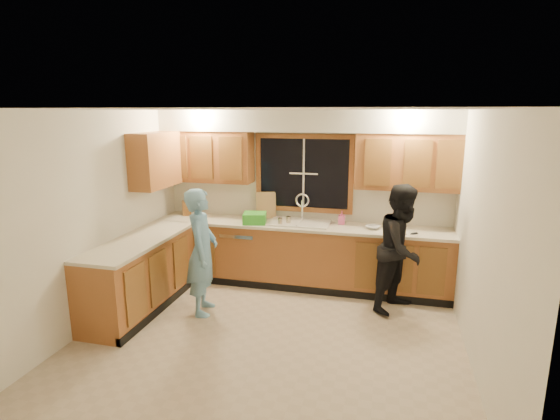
# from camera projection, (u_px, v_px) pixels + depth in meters

# --- Properties ---
(floor) EXTENTS (4.20, 4.20, 0.00)m
(floor) POSITION_uv_depth(u_px,v_px,m) (270.00, 338.00, 4.90)
(floor) COLOR tan
(floor) RESTS_ON ground
(ceiling) EXTENTS (4.20, 4.20, 0.00)m
(ceiling) POSITION_uv_depth(u_px,v_px,m) (268.00, 109.00, 4.35)
(ceiling) COLOR white
(wall_back) EXTENTS (4.20, 0.00, 4.20)m
(wall_back) POSITION_uv_depth(u_px,v_px,m) (304.00, 197.00, 6.42)
(wall_back) COLOR silver
(wall_back) RESTS_ON ground
(wall_left) EXTENTS (0.00, 3.80, 3.80)m
(wall_left) POSITION_uv_depth(u_px,v_px,m) (97.00, 219.00, 5.12)
(wall_left) COLOR silver
(wall_left) RESTS_ON ground
(wall_right) EXTENTS (0.00, 3.80, 3.80)m
(wall_right) POSITION_uv_depth(u_px,v_px,m) (483.00, 245.00, 4.12)
(wall_right) COLOR silver
(wall_right) RESTS_ON ground
(base_cabinets_back) EXTENTS (4.20, 0.60, 0.88)m
(base_cabinets_back) POSITION_uv_depth(u_px,v_px,m) (299.00, 256.00, 6.31)
(base_cabinets_back) COLOR #9F5D2E
(base_cabinets_back) RESTS_ON ground
(base_cabinets_left) EXTENTS (0.60, 1.90, 0.88)m
(base_cabinets_left) POSITION_uv_depth(u_px,v_px,m) (141.00, 275.00, 5.56)
(base_cabinets_left) COLOR #9F5D2E
(base_cabinets_left) RESTS_ON ground
(countertop_back) EXTENTS (4.20, 0.63, 0.04)m
(countertop_back) POSITION_uv_depth(u_px,v_px,m) (299.00, 225.00, 6.20)
(countertop_back) COLOR beige
(countertop_back) RESTS_ON base_cabinets_back
(countertop_left) EXTENTS (0.63, 1.90, 0.04)m
(countertop_left) POSITION_uv_depth(u_px,v_px,m) (139.00, 241.00, 5.46)
(countertop_left) COLOR beige
(countertop_left) RESTS_ON base_cabinets_left
(upper_cabinets_left) EXTENTS (1.35, 0.33, 0.75)m
(upper_cabinets_left) POSITION_uv_depth(u_px,v_px,m) (208.00, 157.00, 6.48)
(upper_cabinets_left) COLOR #9F5D2E
(upper_cabinets_left) RESTS_ON wall_back
(upper_cabinets_right) EXTENTS (1.35, 0.33, 0.75)m
(upper_cabinets_right) POSITION_uv_depth(u_px,v_px,m) (407.00, 162.00, 5.79)
(upper_cabinets_right) COLOR #9F5D2E
(upper_cabinets_right) RESTS_ON wall_back
(upper_cabinets_return) EXTENTS (0.33, 0.90, 0.75)m
(upper_cabinets_return) POSITION_uv_depth(u_px,v_px,m) (156.00, 160.00, 6.02)
(upper_cabinets_return) COLOR #9F5D2E
(upper_cabinets_return) RESTS_ON wall_left
(soffit) EXTENTS (4.20, 0.35, 0.30)m
(soffit) POSITION_uv_depth(u_px,v_px,m) (302.00, 121.00, 6.01)
(soffit) COLOR beige
(soffit) RESTS_ON wall_back
(window_frame) EXTENTS (1.44, 0.03, 1.14)m
(window_frame) POSITION_uv_depth(u_px,v_px,m) (304.00, 173.00, 6.33)
(window_frame) COLOR black
(window_frame) RESTS_ON wall_back
(sink) EXTENTS (0.86, 0.52, 0.57)m
(sink) POSITION_uv_depth(u_px,v_px,m) (299.00, 227.00, 6.22)
(sink) COLOR silver
(sink) RESTS_ON countertop_back
(dishwasher) EXTENTS (0.60, 0.56, 0.82)m
(dishwasher) POSITION_uv_depth(u_px,v_px,m) (243.00, 253.00, 6.51)
(dishwasher) COLOR silver
(dishwasher) RESTS_ON floor
(stove) EXTENTS (0.58, 0.75, 0.90)m
(stove) POSITION_uv_depth(u_px,v_px,m) (114.00, 292.00, 5.02)
(stove) COLOR silver
(stove) RESTS_ON floor
(man) EXTENTS (0.50, 0.65, 1.58)m
(man) POSITION_uv_depth(u_px,v_px,m) (202.00, 252.00, 5.37)
(man) COLOR #679EC4
(man) RESTS_ON floor
(woman) EXTENTS (0.94, 0.99, 1.62)m
(woman) POSITION_uv_depth(u_px,v_px,m) (402.00, 248.00, 5.44)
(woman) COLOR black
(woman) RESTS_ON floor
(knife_block) EXTENTS (0.16, 0.15, 0.23)m
(knife_block) POSITION_uv_depth(u_px,v_px,m) (187.00, 208.00, 6.69)
(knife_block) COLOR brown
(knife_block) RESTS_ON countertop_back
(cutting_board) EXTENTS (0.31, 0.19, 0.39)m
(cutting_board) POSITION_uv_depth(u_px,v_px,m) (266.00, 205.00, 6.50)
(cutting_board) COLOR tan
(cutting_board) RESTS_ON countertop_back
(dish_crate) EXTENTS (0.37, 0.36, 0.15)m
(dish_crate) POSITION_uv_depth(u_px,v_px,m) (255.00, 218.00, 6.22)
(dish_crate) COLOR green
(dish_crate) RESTS_ON countertop_back
(soap_bottle) EXTENTS (0.09, 0.09, 0.19)m
(soap_bottle) POSITION_uv_depth(u_px,v_px,m) (342.00, 218.00, 6.16)
(soap_bottle) COLOR pink
(soap_bottle) RESTS_ON countertop_back
(bowl) EXTENTS (0.25, 0.25, 0.05)m
(bowl) POSITION_uv_depth(u_px,v_px,m) (373.00, 227.00, 5.92)
(bowl) COLOR silver
(bowl) RESTS_ON countertop_back
(can_left) EXTENTS (0.08, 0.08, 0.11)m
(can_left) POSITION_uv_depth(u_px,v_px,m) (280.00, 222.00, 6.08)
(can_left) COLOR #BBAA90
(can_left) RESTS_ON countertop_back
(can_right) EXTENTS (0.08, 0.08, 0.12)m
(can_right) POSITION_uv_depth(u_px,v_px,m) (288.00, 221.00, 6.14)
(can_right) COLOR #BBAA90
(can_right) RESTS_ON countertop_back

